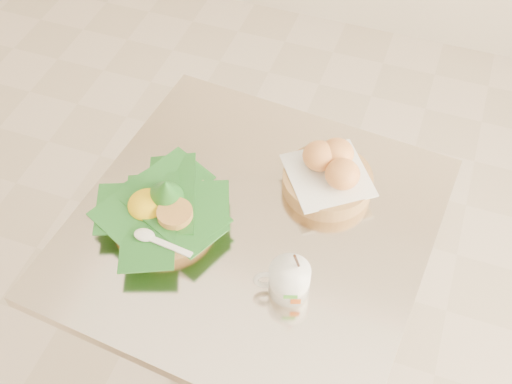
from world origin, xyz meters
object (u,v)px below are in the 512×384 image
(rice_basket, at_px, (163,208))
(coffee_mug, at_px, (288,280))
(cafe_table, at_px, (253,281))
(bread_basket, at_px, (329,173))

(rice_basket, relative_size, coffee_mug, 2.01)
(cafe_table, bearing_deg, bread_basket, 51.73)
(rice_basket, distance_m, bread_basket, 0.35)
(cafe_table, bearing_deg, rice_basket, -164.65)
(cafe_table, xyz_separation_m, coffee_mug, (0.11, -0.12, 0.26))
(rice_basket, xyz_separation_m, coffee_mug, (0.29, -0.08, -0.00))
(cafe_table, distance_m, coffee_mug, 0.31)
(cafe_table, relative_size, bread_basket, 3.36)
(cafe_table, xyz_separation_m, bread_basket, (0.12, 0.15, 0.26))
(bread_basket, xyz_separation_m, coffee_mug, (-0.00, -0.27, -0.00))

